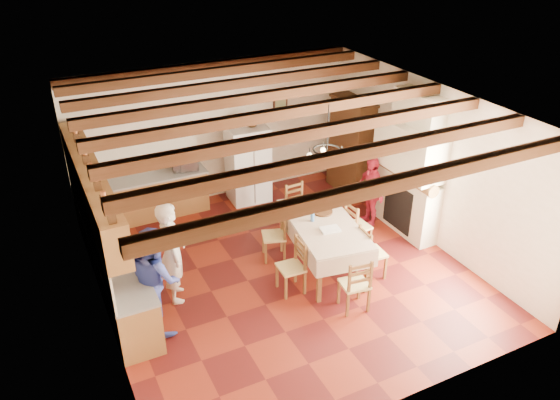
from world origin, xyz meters
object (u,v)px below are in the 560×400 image
at_px(chair_right_near, 372,252).
at_px(person_woman_red, 371,191).
at_px(chair_end_near, 355,283).
at_px(chair_right_far, 358,225).
at_px(person_man, 172,252).
at_px(refrigerator, 248,164).
at_px(dining_table, 324,227).
at_px(person_woman_blue, 156,279).
at_px(chair_left_far, 274,235).
at_px(chair_end_far, 298,208).
at_px(chair_left_near, 291,267).
at_px(microwave, 185,163).
at_px(hutch, 351,146).

xyz_separation_m(chair_right_near, person_woman_red, (0.99, 1.52, 0.25)).
bearing_deg(chair_end_near, chair_right_far, -117.19).
bearing_deg(person_man, refrigerator, -32.24).
relative_size(chair_end_near, person_woman_red, 0.66).
xyz_separation_m(dining_table, person_woman_blue, (-3.00, -0.25, 0.04)).
relative_size(chair_left_far, chair_right_near, 1.00).
distance_m(chair_end_far, person_man, 3.00).
bearing_deg(chair_left_near, microwave, -167.19).
bearing_deg(chair_left_near, person_man, -108.93).
bearing_deg(person_woman_blue, chair_end_far, -72.76).
distance_m(chair_right_near, person_woman_red, 1.83).
xyz_separation_m(person_man, microwave, (1.11, 2.83, 0.17)).
xyz_separation_m(dining_table, person_woman_red, (1.60, 0.90, -0.09)).
bearing_deg(person_woman_red, dining_table, -54.63).
bearing_deg(chair_right_near, microwave, 32.78).
relative_size(chair_left_far, chair_end_far, 1.00).
xyz_separation_m(hutch, person_woman_blue, (-5.05, -2.59, -0.21)).
bearing_deg(chair_right_far, chair_end_near, 141.43).
distance_m(person_woman_red, microwave, 3.82).
distance_m(chair_right_near, person_woman_blue, 3.66).
height_order(dining_table, person_man, person_man).
relative_size(chair_right_near, person_woman_red, 0.66).
height_order(refrigerator, chair_left_far, refrigerator).
bearing_deg(chair_left_near, refrigerator, 170.81).
bearing_deg(chair_right_far, refrigerator, 17.65).
height_order(hutch, chair_left_far, hutch).
relative_size(person_woman_red, microwave, 2.81).
relative_size(chair_left_far, chair_end_near, 1.00).
bearing_deg(chair_end_far, person_woman_red, -21.23).
xyz_separation_m(chair_left_far, chair_right_near, (1.27, -1.24, 0.00)).
distance_m(refrigerator, person_man, 3.59).
relative_size(chair_right_far, chair_end_near, 1.00).
xyz_separation_m(chair_end_far, person_woman_blue, (-3.21, -1.56, 0.38)).
height_order(refrigerator, person_woman_red, refrigerator).
bearing_deg(chair_end_near, chair_right_near, -133.64).
bearing_deg(chair_end_near, hutch, -113.72).
xyz_separation_m(chair_left_near, person_woman_blue, (-2.17, 0.14, 0.38)).
distance_m(person_man, person_woman_red, 4.24).
distance_m(chair_left_far, person_man, 2.00).
xyz_separation_m(chair_right_far, person_woman_red, (0.71, 0.65, 0.25)).
xyz_separation_m(chair_end_near, person_woman_blue, (-2.87, 0.97, 0.38)).
distance_m(chair_right_far, person_woman_red, 1.00).
xyz_separation_m(refrigerator, chair_end_far, (0.36, -1.63, -0.35)).
xyz_separation_m(hutch, person_woman_red, (-0.44, -1.44, -0.34)).
bearing_deg(person_man, chair_end_near, -111.35).
bearing_deg(person_man, chair_right_near, -95.57).
distance_m(hutch, chair_end_far, 2.18).
bearing_deg(hutch, chair_left_far, -149.41).
bearing_deg(chair_end_far, chair_right_near, -82.92).
relative_size(chair_left_near, chair_end_near, 1.00).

